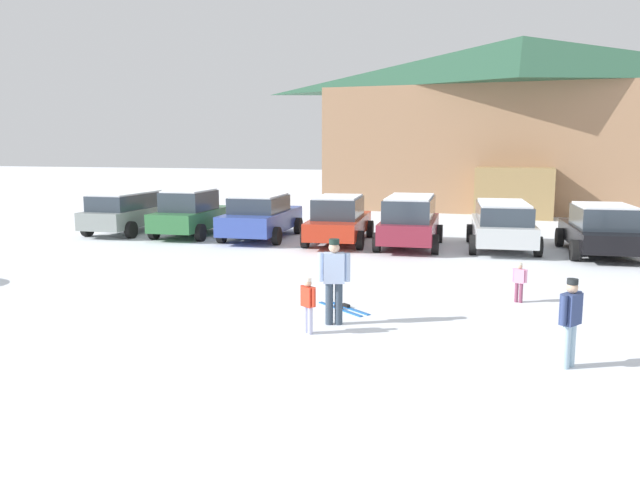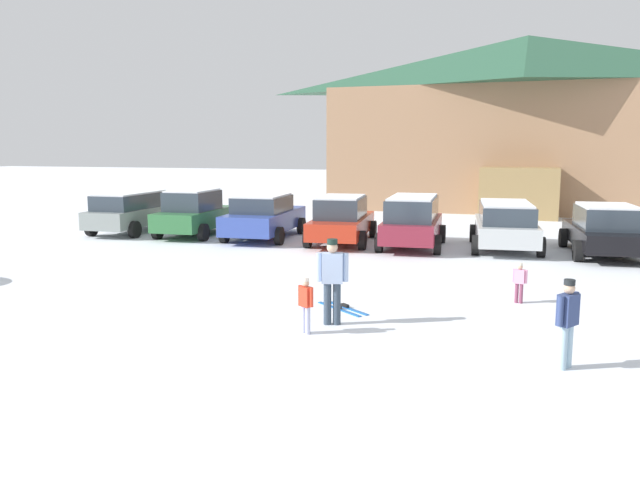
{
  "view_description": "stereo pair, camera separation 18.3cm",
  "coord_description": "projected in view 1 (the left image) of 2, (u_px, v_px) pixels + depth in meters",
  "views": [
    {
      "loc": [
        3.14,
        -8.33,
        3.41
      ],
      "look_at": [
        -0.91,
        5.54,
        1.23
      ],
      "focal_mm": 35.0,
      "sensor_mm": 36.0,
      "label": 1
    },
    {
      "loc": [
        3.32,
        -8.28,
        3.41
      ],
      "look_at": [
        -0.91,
        5.54,
        1.23
      ],
      "focal_mm": 35.0,
      "sensor_mm": 36.0,
      "label": 2
    }
  ],
  "objects": [
    {
      "name": "parked_green_coupe",
      "position": [
        191.0,
        213.0,
        23.81
      ],
      "size": [
        2.18,
        4.13,
        1.78
      ],
      "color": "#2D6838",
      "rests_on": "ground"
    },
    {
      "name": "ski_lodge",
      "position": [
        519.0,
        123.0,
        33.57
      ],
      "size": [
        20.85,
        9.94,
        9.2
      ],
      "color": "#977051",
      "rests_on": "ground"
    },
    {
      "name": "parked_blue_hatchback",
      "position": [
        261.0,
        216.0,
        23.14
      ],
      "size": [
        2.46,
        4.8,
        1.64
      ],
      "color": "#33499F",
      "rests_on": "ground"
    },
    {
      "name": "ground",
      "position": [
        275.0,
        377.0,
        9.29
      ],
      "size": [
        160.0,
        160.0,
        0.0
      ],
      "primitive_type": "plane",
      "color": "silver"
    },
    {
      "name": "skier_child_in_pink_snowsuit",
      "position": [
        519.0,
        280.0,
        13.67
      ],
      "size": [
        0.32,
        0.17,
        0.89
      ],
      "color": "#7F3C57",
      "rests_on": "ground"
    },
    {
      "name": "skier_child_in_red_jacket",
      "position": [
        308.0,
        302.0,
        11.36
      ],
      "size": [
        0.34,
        0.26,
        1.05
      ],
      "color": "#A7AACA",
      "rests_on": "ground"
    },
    {
      "name": "skier_adult_in_blue_parka",
      "position": [
        334.0,
        277.0,
        11.91
      ],
      "size": [
        0.6,
        0.34,
        1.67
      ],
      "color": "#324150",
      "rests_on": "ground"
    },
    {
      "name": "parked_black_sedan",
      "position": [
        602.0,
        229.0,
        19.65
      ],
      "size": [
        2.48,
        4.61,
        1.61
      ],
      "color": "black",
      "rests_on": "ground"
    },
    {
      "name": "parked_grey_wagon",
      "position": [
        127.0,
        211.0,
        24.65
      ],
      "size": [
        2.18,
        4.37,
        1.62
      ],
      "color": "gray",
      "rests_on": "ground"
    },
    {
      "name": "skier_teen_in_navy_coat",
      "position": [
        570.0,
        318.0,
        9.59
      ],
      "size": [
        0.36,
        0.45,
        1.41
      ],
      "color": "#95B6CA",
      "rests_on": "ground"
    },
    {
      "name": "parked_red_sedan",
      "position": [
        339.0,
        219.0,
        22.11
      ],
      "size": [
        2.4,
        4.8,
        1.68
      ],
      "color": "#B52C17",
      "rests_on": "ground"
    },
    {
      "name": "parked_maroon_van",
      "position": [
        410.0,
        220.0,
        21.11
      ],
      "size": [
        2.24,
        4.24,
        1.75
      ],
      "color": "maroon",
      "rests_on": "ground"
    },
    {
      "name": "pair_of_skis",
      "position": [
        343.0,
        308.0,
        13.2
      ],
      "size": [
        1.3,
        1.11,
        0.08
      ],
      "color": "blue",
      "rests_on": "ground"
    },
    {
      "name": "parked_silver_wagon",
      "position": [
        502.0,
        223.0,
        20.76
      ],
      "size": [
        2.48,
        4.52,
        1.58
      ],
      "color": "#BABEBF",
      "rests_on": "ground"
    }
  ]
}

